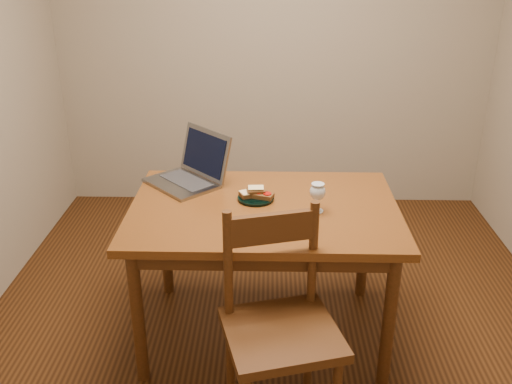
{
  "coord_description": "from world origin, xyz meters",
  "views": [
    {
      "loc": [
        -0.03,
        -2.6,
        1.92
      ],
      "look_at": [
        -0.09,
        -0.07,
        0.8
      ],
      "focal_mm": 40.0,
      "sensor_mm": 36.0,
      "label": 1
    }
  ],
  "objects_px": {
    "plate": "(256,198)",
    "laptop": "(192,169)",
    "chair": "(280,318)",
    "milk_glass": "(317,198)",
    "table": "(264,222)"
  },
  "relations": [
    {
      "from": "table",
      "to": "plate",
      "type": "xyz_separation_m",
      "value": [
        -0.04,
        0.07,
        0.09
      ]
    },
    {
      "from": "chair",
      "to": "laptop",
      "type": "height_order",
      "value": "laptop"
    },
    {
      "from": "chair",
      "to": "milk_glass",
      "type": "distance_m",
      "value": 0.64
    },
    {
      "from": "milk_glass",
      "to": "laptop",
      "type": "xyz_separation_m",
      "value": [
        -0.64,
        0.36,
        -0.0
      ]
    },
    {
      "from": "plate",
      "to": "milk_glass",
      "type": "xyz_separation_m",
      "value": [
        0.29,
        -0.13,
        0.06
      ]
    },
    {
      "from": "table",
      "to": "laptop",
      "type": "relative_size",
      "value": 2.62
    },
    {
      "from": "table",
      "to": "laptop",
      "type": "bearing_deg",
      "value": 141.64
    },
    {
      "from": "milk_glass",
      "to": "laptop",
      "type": "relative_size",
      "value": 0.29
    },
    {
      "from": "chair",
      "to": "laptop",
      "type": "bearing_deg",
      "value": 101.69
    },
    {
      "from": "chair",
      "to": "laptop",
      "type": "xyz_separation_m",
      "value": [
        -0.46,
        0.9,
        0.29
      ]
    },
    {
      "from": "plate",
      "to": "laptop",
      "type": "distance_m",
      "value": 0.42
    },
    {
      "from": "table",
      "to": "plate",
      "type": "height_order",
      "value": "plate"
    },
    {
      "from": "chair",
      "to": "plate",
      "type": "distance_m",
      "value": 0.71
    },
    {
      "from": "chair",
      "to": "milk_glass",
      "type": "height_order",
      "value": "chair"
    },
    {
      "from": "plate",
      "to": "milk_glass",
      "type": "bearing_deg",
      "value": -23.27
    }
  ]
}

